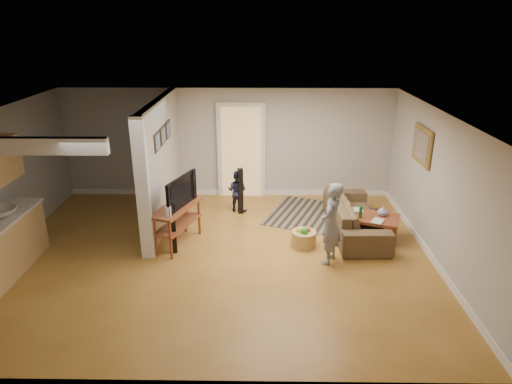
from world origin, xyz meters
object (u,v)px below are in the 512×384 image
tv_console (178,210)px  speaker_left (173,228)px  sofa (354,231)px  toy_basket (304,238)px  speaker_right (240,191)px  toddler (237,210)px  coffee_table (369,221)px  child (328,261)px

tv_console → speaker_left: 0.38m
sofa → speaker_left: 3.53m
sofa → toy_basket: 1.24m
toy_basket → tv_console: bearing=179.3°
speaker_right → toy_basket: bearing=-69.8°
speaker_right → toddler: 0.53m
coffee_table → child: bearing=-132.4°
tv_console → coffee_table: bearing=25.8°
speaker_right → child: (1.61, -2.08, -0.50)m
sofa → toy_basket: toy_basket is taller
speaker_left → speaker_right: size_ratio=0.94×
sofa → coffee_table: 0.47m
tv_console → speaker_right: size_ratio=1.30×
sofa → child: child is taller
speaker_left → child: speaker_left is taller
speaker_left → toddler: (1.03, 1.92, -0.48)m
sofa → speaker_left: speaker_left is taller
speaker_right → toddler: size_ratio=1.11×
coffee_table → speaker_right: (-2.49, 1.11, 0.16)m
sofa → speaker_right: (-2.28, 0.88, 0.50)m
tv_console → toddler: size_ratio=1.44×
coffee_table → toddler: bearing=154.1°
speaker_right → toddler: speaker_right is taller
speaker_right → child: size_ratio=0.70×
child → speaker_right: bearing=-117.7°
speaker_left → speaker_right: 2.10m
coffee_table → child: 1.35m
speaker_right → toy_basket: speaker_right is taller
coffee_table → toddler: size_ratio=1.39×
sofa → speaker_right: bearing=67.2°
sofa → toy_basket: bearing=119.5°
speaker_left → toddler: bearing=44.8°
coffee_table → speaker_left: 3.67m
tv_console → child: tv_console is taller
toy_basket → toddler: (-1.30, 1.66, -0.17)m
coffee_table → child: child is taller
child → toy_basket: bearing=-120.9°
child → toddler: child is taller
sofa → toddler: (-2.36, 1.02, 0.00)m
speaker_right → child: 2.68m
tv_console → toddler: (0.98, 1.63, -0.70)m
coffee_table → toddler: coffee_table is taller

